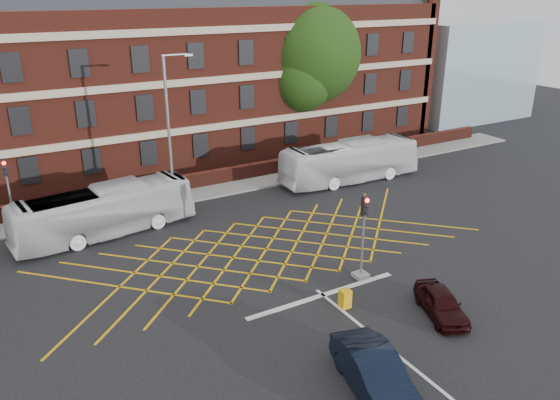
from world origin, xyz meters
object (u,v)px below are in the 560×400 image
car_navy (375,374)px  traffic_light_far (11,201)px  street_lamp (172,162)px  traffic_light_near (363,245)px  car_maroon (441,303)px  bus_right (350,161)px  utility_cabinet (345,299)px  deciduous_tree (310,61)px  bus_left (104,211)px

car_navy → traffic_light_far: 23.55m
car_navy → street_lamp: 19.11m
traffic_light_near → car_maroon: bearing=-78.0°
bus_right → street_lamp: size_ratio=1.09×
traffic_light_near → street_lamp: size_ratio=0.44×
car_navy → utility_cabinet: car_navy is taller
car_navy → car_maroon: 6.09m
car_maroon → deciduous_tree: 27.63m
deciduous_tree → bus_left: bearing=-155.0°
car_navy → deciduous_tree: (14.96, 27.42, 6.81)m
traffic_light_far → street_lamp: (8.96, -2.64, 1.69)m
bus_left → street_lamp: size_ratio=1.05×
bus_left → street_lamp: bearing=-86.9°
bus_left → deciduous_tree: size_ratio=0.83×
car_maroon → traffic_light_far: 24.40m
deciduous_tree → street_lamp: (-15.43, -8.50, -4.13)m
bus_left → traffic_light_far: size_ratio=2.41×
traffic_light_near → street_lamp: bearing=113.0°
bus_left → traffic_light_far: (-4.48, 3.44, 0.33)m
car_maroon → car_navy: bearing=-135.8°
deciduous_tree → utility_cabinet: size_ratio=14.37×
bus_right → deciduous_tree: size_ratio=0.87×
traffic_light_far → utility_cabinet: traffic_light_far is taller
traffic_light_near → utility_cabinet: traffic_light_near is taller
bus_left → deciduous_tree: deciduous_tree is taller
car_navy → car_maroon: (5.61, 2.37, -0.17)m
bus_left → bus_right: (17.78, 0.51, 0.06)m
traffic_light_near → bus_left: bearing=130.3°
car_navy → utility_cabinet: size_ratio=5.44×
bus_right → street_lamp: street_lamp is taller
car_maroon → street_lamp: (-6.08, 16.55, 2.86)m
street_lamp → utility_cabinet: bearing=-78.5°
car_maroon → traffic_light_near: (-0.93, 4.40, 1.17)m
bus_left → street_lamp: (4.48, 0.80, 2.02)m
traffic_light_far → traffic_light_near: bearing=-46.3°
traffic_light_far → deciduous_tree: bearing=13.5°
street_lamp → utility_cabinet: size_ratio=11.42×
bus_right → utility_cabinet: size_ratio=12.48×
car_maroon → bus_right: bearing=87.3°
deciduous_tree → traffic_light_near: size_ratio=2.89×
bus_right → car_navy: 22.62m
bus_left → bus_right: bus_right is taller
deciduous_tree → traffic_light_near: (-10.28, -20.65, -5.82)m
bus_left → traffic_light_near: 14.88m
utility_cabinet → traffic_light_far: bearing=125.4°
bus_left → car_maroon: 18.98m
traffic_light_far → utility_cabinet: size_ratio=4.97×
utility_cabinet → bus_left: bearing=119.1°
car_maroon → traffic_light_near: size_ratio=0.82×
bus_left → deciduous_tree: (19.91, 9.30, 6.15)m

